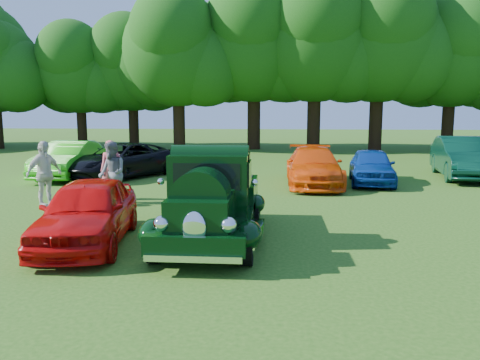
# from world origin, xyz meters

# --- Properties ---
(ground) EXTENTS (120.00, 120.00, 0.00)m
(ground) POSITION_xyz_m (0.00, 0.00, 0.00)
(ground) COLOR #245113
(ground) RESTS_ON ground
(hero_pickup) EXTENTS (2.27, 4.87, 1.90)m
(hero_pickup) POSITION_xyz_m (0.25, 0.06, 0.82)
(hero_pickup) COLOR black
(hero_pickup) RESTS_ON ground
(red_convertible) EXTENTS (2.20, 4.26, 1.38)m
(red_convertible) POSITION_xyz_m (-2.32, -0.44, 0.69)
(red_convertible) COLOR red
(red_convertible) RESTS_ON ground
(back_car_lime) EXTENTS (1.75, 4.65, 1.52)m
(back_car_lime) POSITION_xyz_m (-7.00, 9.01, 0.76)
(back_car_lime) COLOR #39DB1D
(back_car_lime) RESTS_ON ground
(back_car_black) EXTENTS (4.63, 5.67, 1.44)m
(back_car_black) POSITION_xyz_m (-4.84, 9.20, 0.72)
(back_car_black) COLOR black
(back_car_black) RESTS_ON ground
(back_car_orange) EXTENTS (1.97, 4.85, 1.41)m
(back_car_orange) POSITION_xyz_m (3.00, 7.82, 0.70)
(back_car_orange) COLOR #E04507
(back_car_orange) RESTS_ON ground
(back_car_blue) EXTENTS (2.03, 4.11, 1.35)m
(back_car_blue) POSITION_xyz_m (5.24, 8.36, 0.67)
(back_car_blue) COLOR navy
(back_car_blue) RESTS_ON ground
(back_car_green) EXTENTS (2.58, 5.40, 1.71)m
(back_car_green) POSITION_xyz_m (9.30, 10.15, 0.85)
(back_car_green) COLOR black
(back_car_green) RESTS_ON ground
(spectator_pink) EXTENTS (0.79, 0.63, 1.88)m
(spectator_pink) POSITION_xyz_m (-3.52, 4.36, 0.94)
(spectator_pink) COLOR #BF4E54
(spectator_pink) RESTS_ON ground
(spectator_grey) EXTENTS (1.14, 1.16, 1.89)m
(spectator_grey) POSITION_xyz_m (-3.25, 3.65, 0.94)
(spectator_grey) COLOR slate
(spectator_grey) RESTS_ON ground
(spectator_white) EXTENTS (0.94, 1.22, 1.93)m
(spectator_white) POSITION_xyz_m (-5.09, 3.16, 0.96)
(spectator_white) COLOR beige
(spectator_white) RESTS_ON ground
(tree_line) EXTENTS (61.85, 9.50, 12.37)m
(tree_line) POSITION_xyz_m (-0.55, 23.91, 6.93)
(tree_line) COLOR black
(tree_line) RESTS_ON ground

